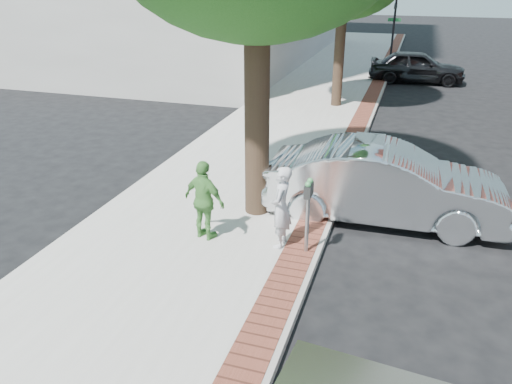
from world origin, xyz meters
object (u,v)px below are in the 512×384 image
at_px(parking_meter, 308,201).
at_px(person_officer, 258,159).
at_px(bg_car, 417,67).
at_px(person_green, 205,201).
at_px(person_gray, 281,207).
at_px(sedan_silver, 385,184).

height_order(parking_meter, person_officer, person_officer).
relative_size(person_officer, bg_car, 0.37).
distance_m(parking_meter, bg_car, 17.86).
relative_size(parking_meter, person_officer, 0.88).
xyz_separation_m(person_officer, person_green, (-0.31, -2.46, -0.02)).
xyz_separation_m(parking_meter, person_officer, (-1.72, 2.38, -0.22)).
relative_size(parking_meter, person_green, 0.91).
relative_size(person_gray, person_green, 1.00).
xyz_separation_m(person_gray, person_green, (-1.49, -0.17, 0.00)).
xyz_separation_m(parking_meter, person_gray, (-0.53, 0.09, -0.24)).
relative_size(person_green, sedan_silver, 0.32).
xyz_separation_m(person_gray, bg_car, (2.09, 17.70, -0.19)).
bearing_deg(parking_meter, person_officer, 125.81).
bearing_deg(person_gray, person_officer, -154.65).
height_order(person_gray, sedan_silver, person_gray).
xyz_separation_m(person_gray, person_officer, (-1.18, 2.29, 0.02)).
relative_size(person_officer, person_green, 1.03).
relative_size(parking_meter, person_gray, 0.91).
height_order(person_officer, sedan_silver, person_officer).
distance_m(person_green, bg_car, 18.22).
distance_m(person_officer, bg_car, 15.75).
xyz_separation_m(person_officer, sedan_silver, (2.96, -0.22, -0.15)).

